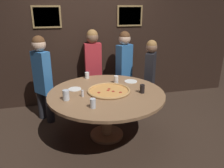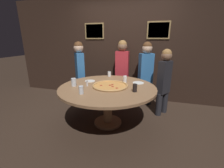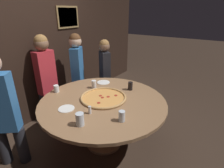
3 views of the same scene
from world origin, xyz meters
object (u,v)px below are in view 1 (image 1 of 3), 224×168
(dining_table, at_px, (106,99))
(drink_cup_centre_back, at_px, (87,75))
(condiment_shaker, at_px, (83,93))
(diner_far_left, at_px, (42,75))
(drink_cup_far_left, at_px, (93,103))
(diner_centre_back, at_px, (124,65))
(white_plate_beside_cup, at_px, (75,89))
(drink_cup_far_right, at_px, (142,89))
(white_plate_far_back, at_px, (131,81))
(drink_cup_by_shaker, at_px, (116,79))
(giant_pizza, at_px, (109,91))
(diner_side_right, at_px, (150,72))
(diner_side_left, at_px, (93,64))
(drink_cup_near_right, at_px, (66,95))

(dining_table, height_order, drink_cup_centre_back, drink_cup_centre_back)
(condiment_shaker, xyz_separation_m, diner_far_left, (-0.58, 0.84, 0.06))
(drink_cup_far_left, distance_m, diner_centre_back, 1.76)
(dining_table, height_order, white_plate_beside_cup, white_plate_beside_cup)
(drink_cup_centre_back, height_order, diner_centre_back, diner_centre_back)
(dining_table, xyz_separation_m, diner_far_left, (-0.94, 0.77, 0.23))
(drink_cup_far_right, distance_m, white_plate_far_back, 0.52)
(white_plate_far_back, relative_size, condiment_shaker, 2.21)
(drink_cup_centre_back, bearing_deg, diner_centre_back, 22.98)
(drink_cup_by_shaker, relative_size, condiment_shaker, 1.29)
(dining_table, height_order, diner_far_left, diner_far_left)
(giant_pizza, relative_size, drink_cup_by_shaker, 5.12)
(diner_centre_back, bearing_deg, white_plate_far_back, 53.44)
(diner_far_left, relative_size, diner_centre_back, 1.00)
(drink_cup_far_left, distance_m, white_plate_far_back, 1.14)
(drink_cup_centre_back, distance_m, diner_side_right, 1.18)
(dining_table, relative_size, diner_side_right, 1.25)
(dining_table, height_order, diner_side_left, diner_side_left)
(drink_cup_far_right, bearing_deg, white_plate_beside_cup, 158.12)
(drink_cup_far_right, height_order, drink_cup_centre_back, drink_cup_far_right)
(dining_table, height_order, white_plate_far_back, white_plate_far_back)
(white_plate_far_back, xyz_separation_m, diner_side_right, (0.49, 0.33, 0.03))
(giant_pizza, height_order, diner_centre_back, diner_centre_back)
(giant_pizza, bearing_deg, drink_cup_far_right, -20.25)
(diner_side_right, bearing_deg, diner_far_left, -56.69)
(drink_cup_by_shaker, bearing_deg, diner_far_left, 160.97)
(condiment_shaker, distance_m, diner_centre_back, 1.48)
(dining_table, height_order, condiment_shaker, condiment_shaker)
(dining_table, bearing_deg, diner_far_left, 140.82)
(dining_table, distance_m, drink_cup_far_left, 0.57)
(condiment_shaker, bearing_deg, diner_centre_back, 50.09)
(giant_pizza, relative_size, diner_centre_back, 0.43)
(giant_pizza, relative_size, diner_far_left, 0.43)
(drink_cup_far_left, height_order, diner_side_right, diner_side_right)
(white_plate_far_back, height_order, diner_side_right, diner_side_right)
(white_plate_beside_cup, distance_m, diner_side_left, 1.08)
(drink_cup_centre_back, bearing_deg, diner_side_left, 68.39)
(dining_table, relative_size, giant_pizza, 2.68)
(drink_cup_centre_back, relative_size, white_plate_beside_cup, 0.54)
(drink_cup_by_shaker, bearing_deg, drink_cup_near_right, -148.94)
(drink_cup_far_left, height_order, drink_cup_centre_back, drink_cup_far_left)
(white_plate_beside_cup, bearing_deg, drink_cup_by_shaker, 10.24)
(white_plate_beside_cup, bearing_deg, giant_pizza, -23.39)
(drink_cup_near_right, bearing_deg, giant_pizza, 14.72)
(diner_far_left, distance_m, diner_side_left, 1.04)
(giant_pizza, xyz_separation_m, drink_cup_centre_back, (-0.23, 0.70, 0.04))
(drink_cup_far_left, xyz_separation_m, drink_cup_by_shaker, (0.52, 0.83, 0.00))
(giant_pizza, height_order, drink_cup_far_left, drink_cup_far_left)
(dining_table, distance_m, drink_cup_near_right, 0.63)
(drink_cup_far_right, bearing_deg, drink_cup_centre_back, 128.34)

